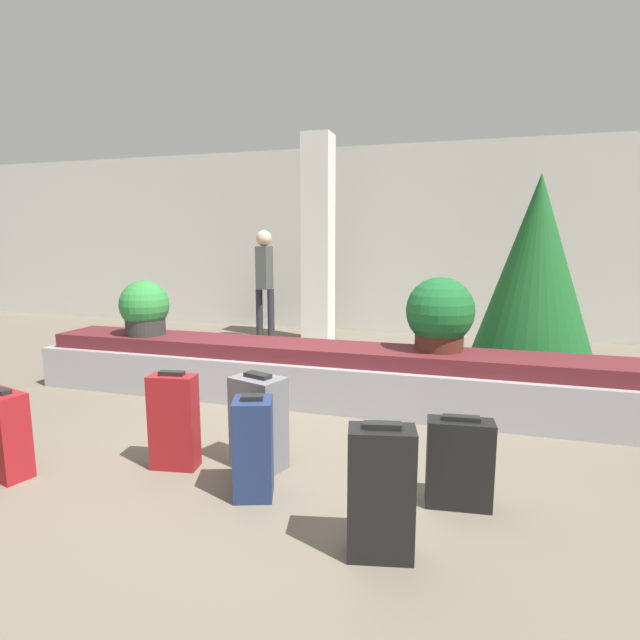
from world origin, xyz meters
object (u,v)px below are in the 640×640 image
Objects in this scene: suitcase_1 at (459,463)px; decorated_tree at (535,273)px; suitcase_5 at (174,421)px; traveler_0 at (265,275)px; potted_plant_0 at (145,309)px; suitcase_0 at (253,448)px; suitcase_2 at (4,434)px; suitcase_6 at (259,422)px; potted_plant_1 at (440,315)px; pillar at (318,241)px; suitcase_3 at (381,492)px.

decorated_tree is at bearing 70.46° from suitcase_1.
suitcase_5 is at bearing 174.83° from suitcase_1.
potted_plant_0 is at bearing -7.92° from traveler_0.
suitcase_0 is at bearing -174.97° from suitcase_1.
decorated_tree reaches higher than suitcase_2.
potted_plant_1 is at bearing 74.05° from suitcase_6.
suitcase_2 is 5.18m from decorated_tree.
suitcase_6 is at bearing -78.82° from pillar.
suitcase_1 is 0.97× the size of potted_plant_0.
decorated_tree is (0.95, 1.19, 0.33)m from potted_plant_1.
suitcase_1 is (2.25, -4.53, -1.32)m from pillar.
suitcase_5 is (-1.58, 0.59, -0.01)m from suitcase_3.
suitcase_2 is 0.27× the size of decorated_tree.
suitcase_1 is 0.84× the size of potted_plant_1.
suitcase_6 reaches higher than suitcase_1.
potted_plant_0 is 0.26× the size of decorated_tree.
decorated_tree is at bearing 68.68° from traveler_0.
potted_plant_1 is at bearing -53.60° from pillar.
decorated_tree reaches higher than potted_plant_1.
pillar is 1.37× the size of decorated_tree.
suitcase_5 reaches higher than suitcase_1.
suitcase_1 is at bearing 24.11° from suitcase_2.
suitcase_5 is at bearing -49.98° from potted_plant_0.
suitcase_2 is at bearing -137.16° from decorated_tree.
suitcase_6 is at bearing 7.59° from suitcase_5.
suitcase_5 is 0.60m from suitcase_6.
suitcase_0 is at bearing -41.86° from potted_plant_0.
traveler_0 is at bearing 107.02° from suitcase_3.
suitcase_0 is 0.41m from suitcase_6.
potted_plant_1 is (2.02, -2.73, -0.68)m from pillar.
pillar is 4.65m from suitcase_6.
suitcase_1 is 0.73m from suitcase_3.
potted_plant_0 is at bearing -111.61° from pillar.
suitcase_0 is (1.00, -4.77, -1.28)m from pillar.
suitcase_1 is 3.82m from potted_plant_0.
potted_plant_1 is 0.39× the size of traveler_0.
suitcase_1 is at bearing -7.71° from suitcase_5.
potted_plant_0 is at bearing 119.47° from suitcase_0.
potted_plant_0 is at bearing 147.78° from suitcase_1.
suitcase_3 is (1.87, -5.15, -1.25)m from pillar.
suitcase_0 is 0.74m from suitcase_5.
potted_plant_0 reaches higher than suitcase_5.
suitcase_6 is (-0.13, 0.38, 0.01)m from suitcase_0.
pillar is 3.36m from decorated_tree.
suitcase_6 is 1.17× the size of potted_plant_0.
pillar is 5.04m from suitcase_0.
decorated_tree is at bearing 17.81° from potted_plant_0.
suitcase_5 is (1.05, 0.45, 0.04)m from suitcase_2.
suitcase_3 is 0.41× the size of traveler_0.
suitcase_5 reaches higher than suitcase_0.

